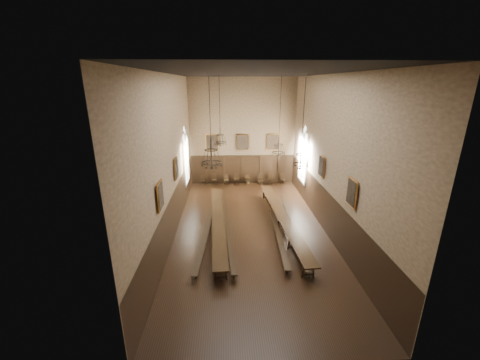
{
  "coord_description": "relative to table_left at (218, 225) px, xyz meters",
  "views": [
    {
      "loc": [
        -1.37,
        -15.94,
        8.51
      ],
      "look_at": [
        -0.56,
        1.5,
        2.74
      ],
      "focal_mm": 22.0,
      "sensor_mm": 36.0,
      "label": 1
    }
  ],
  "objects": [
    {
      "name": "bench_right_outer",
      "position": [
        4.51,
        0.07,
        -0.15
      ],
      "size": [
        0.76,
        9.04,
        0.41
      ],
      "rotation": [
        0.0,
        0.0,
        -0.05
      ],
      "color": "black",
      "rests_on": "floor"
    },
    {
      "name": "chair_3",
      "position": [
        1.4,
        8.47,
        -0.1
      ],
      "size": [
        0.47,
        0.47,
        1.01
      ],
      "rotation": [
        0.0,
        0.0,
        -0.05
      ],
      "color": "black",
      "rests_on": "floor"
    },
    {
      "name": "portrait_left_1",
      "position": [
        -2.44,
        -3.52,
        3.3
      ],
      "size": [
        0.12,
        1.0,
        1.3
      ],
      "color": "#BE7B2D",
      "rests_on": "wall_left"
    },
    {
      "name": "bench_left_outer",
      "position": [
        -0.63,
        0.03,
        -0.12
      ],
      "size": [
        0.93,
        10.06,
        0.45
      ],
      "rotation": [
        0.0,
        0.0,
        -0.06
      ],
      "color": "black",
      "rests_on": "floor"
    },
    {
      "name": "wainscot_panelling",
      "position": [
        1.94,
        -0.02,
        0.85
      ],
      "size": [
        9.0,
        18.0,
        2.5
      ],
      "primitive_type": null,
      "color": "black",
      "rests_on": "floor"
    },
    {
      "name": "bench_left_inner",
      "position": [
        0.53,
        0.01,
        -0.12
      ],
      "size": [
        0.9,
        9.99,
        0.45
      ],
      "rotation": [
        0.0,
        0.0,
        0.06
      ],
      "color": "black",
      "rests_on": "floor"
    },
    {
      "name": "portrait_back_0",
      "position": [
        -0.66,
        8.86,
        3.3
      ],
      "size": [
        1.1,
        0.12,
        1.4
      ],
      "color": "#BE7B2D",
      "rests_on": "wall_back"
    },
    {
      "name": "portrait_back_1",
      "position": [
        1.94,
        8.86,
        3.3
      ],
      "size": [
        1.1,
        0.12,
        1.4
      ],
      "color": "#BE7B2D",
      "rests_on": "wall_back"
    },
    {
      "name": "wall_right",
      "position": [
        6.45,
        -0.02,
        4.1
      ],
      "size": [
        0.02,
        18.0,
        9.0
      ],
      "primitive_type": "cube",
      "color": "#8B7056",
      "rests_on": "ground"
    },
    {
      "name": "table_right",
      "position": [
        3.91,
        0.21,
        0.02
      ],
      "size": [
        1.43,
        10.82,
        0.84
      ],
      "rotation": [
        0.0,
        0.0,
        0.06
      ],
      "color": "black",
      "rests_on": "floor"
    },
    {
      "name": "window_left",
      "position": [
        -2.49,
        5.48,
        3.0
      ],
      "size": [
        0.2,
        2.2,
        4.6
      ],
      "primitive_type": null,
      "color": "white",
      "rests_on": "wall_left"
    },
    {
      "name": "floor",
      "position": [
        1.94,
        -0.02,
        -0.41
      ],
      "size": [
        9.0,
        18.0,
        0.02
      ],
      "primitive_type": "cube",
      "color": "black",
      "rests_on": "ground"
    },
    {
      "name": "chair_0",
      "position": [
        -1.59,
        8.45,
        -0.14
      ],
      "size": [
        0.42,
        0.42,
        0.89
      ],
      "rotation": [
        0.0,
        0.0,
        -0.07
      ],
      "color": "black",
      "rests_on": "floor"
    },
    {
      "name": "bench_right_inner",
      "position": [
        3.45,
        0.18,
        -0.12
      ],
      "size": [
        0.65,
        9.85,
        0.44
      ],
      "rotation": [
        0.0,
        0.0,
        -0.04
      ],
      "color": "black",
      "rests_on": "floor"
    },
    {
      "name": "chandelier_back_right",
      "position": [
        3.99,
        2.94,
        4.05
      ],
      "size": [
        0.85,
        0.85,
        5.02
      ],
      "color": "black",
      "rests_on": "ceiling"
    },
    {
      "name": "ceiling",
      "position": [
        1.94,
        -0.02,
        8.61
      ],
      "size": [
        9.0,
        18.0,
        0.02
      ],
      "primitive_type": "cube",
      "color": "black",
      "rests_on": "ground"
    },
    {
      "name": "chair_7",
      "position": [
        5.45,
        8.49,
        -0.13
      ],
      "size": [
        0.46,
        0.46,
        0.9
      ],
      "rotation": [
        0.0,
        0.0,
        -0.17
      ],
      "color": "black",
      "rests_on": "floor"
    },
    {
      "name": "chandelier_front_right",
      "position": [
        4.14,
        -2.28,
        4.66
      ],
      "size": [
        0.77,
        0.77,
        4.39
      ],
      "color": "black",
      "rests_on": "ceiling"
    },
    {
      "name": "chair_1",
      "position": [
        -0.57,
        8.59,
        -0.12
      ],
      "size": [
        0.44,
        0.44,
        0.95
      ],
      "rotation": [
        0.0,
        0.0,
        0.05
      ],
      "color": "black",
      "rests_on": "floor"
    },
    {
      "name": "portrait_right_1",
      "position": [
        6.32,
        -3.52,
        3.3
      ],
      "size": [
        0.12,
        1.0,
        1.3
      ],
      "color": "#BE7B2D",
      "rests_on": "wall_right"
    },
    {
      "name": "wall_front",
      "position": [
        1.94,
        -9.03,
        4.1
      ],
      "size": [
        9.0,
        0.02,
        9.0
      ],
      "primitive_type": "cube",
      "color": "#8B7056",
      "rests_on": "ground"
    },
    {
      "name": "chair_5",
      "position": [
        3.53,
        8.5,
        -0.12
      ],
      "size": [
        0.42,
        0.42,
        0.95
      ],
      "rotation": [
        0.0,
        0.0,
        -0.01
      ],
      "color": "black",
      "rests_on": "floor"
    },
    {
      "name": "wall_back",
      "position": [
        1.94,
        8.99,
        4.1
      ],
      "size": [
        9.0,
        0.02,
        9.0
      ],
      "primitive_type": "cube",
      "color": "#8B7056",
      "rests_on": "ground"
    },
    {
      "name": "wall_left",
      "position": [
        -2.57,
        -0.02,
        4.1
      ],
      "size": [
        0.02,
        18.0,
        9.0
      ],
      "primitive_type": "cube",
      "color": "#8B7056",
      "rests_on": "ground"
    },
    {
      "name": "chair_2",
      "position": [
        0.51,
        8.54,
        -0.13
      ],
      "size": [
        0.45,
        0.45,
        0.91
      ],
      "rotation": [
        0.0,
        0.0,
        0.13
      ],
      "color": "black",
      "rests_on": "floor"
    },
    {
      "name": "table_left",
      "position": [
        0.0,
        0.0,
        0.0
      ],
      "size": [
        1.2,
        10.4,
        0.81
      ],
      "rotation": [
        0.0,
        0.0,
        0.05
      ],
      "color": "black",
      "rests_on": "floor"
    },
    {
      "name": "chair_4",
      "position": [
        2.36,
        8.47,
        -0.14
      ],
      "size": [
        0.39,
        0.39,
        0.88
      ],
      "rotation": [
        0.0,
        0.0,
        -0.01
      ],
      "color": "black",
      "rests_on": "floor"
    },
    {
      "name": "chair_6",
      "position": [
        4.35,
        8.52,
        -0.1
      ],
      "size": [
        0.57,
        0.57,
        1.02
      ],
      "rotation": [
        0.0,
        0.0,
        -0.33
      ],
      "color": "black",
      "rests_on": "floor"
    },
    {
      "name": "chandelier_back_left",
      "position": [
        0.17,
        2.71,
        4.81
      ],
      "size": [
        0.76,
        0.76,
        4.23
      ],
      "color": "black",
      "rests_on": "ceiling"
    },
    {
      "name": "window_right",
      "position": [
        6.37,
        5.48,
        3.0
      ],
      "size": [
        0.2,
        2.2,
        4.6
      ],
      "primitive_type": null,
      "color": "white",
      "rests_on": "wall_right"
    },
    {
      "name": "chandelier_front_left",
      "position": [
        -0.16,
        -2.53,
        4.8
      ],
      "size": [
        0.95,
        0.95,
        4.22
      ],
      "color": "black",
      "rests_on": "ceiling"
    },
    {
      "name": "portrait_right_0",
      "position": [
        6.32,
        0.98,
        3.3
      ],
      "size": [
        0.12,
        1.0,
        1.3
      ],
      "color": "#BE7B2D",
      "rests_on": "wall_right"
    },
    {
      "name": "portrait_left_0",
      "position": [
        -2.44,
        0.98,
        3.3
      ],
      "size": [
        0.12,
        1.0,
        1.3
      ],
      "color": "#BE7B2D",
      "rests_on": "wall_left"
    },
    {
      "name": "portrait_back_2",
      "position": [
        4.54,
        8.86,
        3.3
      ],
      "size": [
        1.1,
        0.12,
        1.4
      ],
      "color": "#BE7B2D",
      "rests_on": "wall_back"
    }
  ]
}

